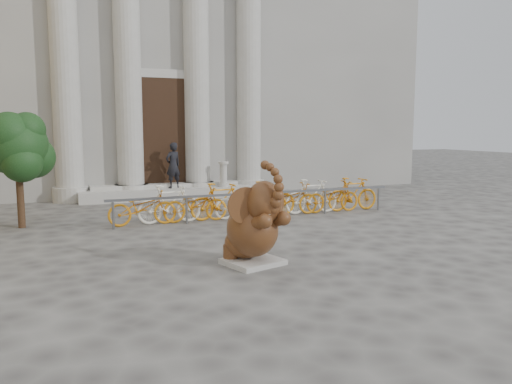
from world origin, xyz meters
name	(u,v)px	position (x,y,z in m)	size (l,w,h in m)	color
ground	(277,266)	(0.00, 0.00, 0.00)	(80.00, 80.00, 0.00)	#474442
classical_building	(139,47)	(0.00, 14.93, 5.98)	(22.00, 10.70, 12.00)	gray
entrance_steps	(168,193)	(0.00, 9.40, 0.18)	(6.00, 1.20, 0.36)	#A8A59E
elephant_statue	(254,227)	(-0.36, 0.22, 0.68)	(1.24, 1.48, 1.88)	#A8A59E
bike_rack	(256,199)	(1.46, 4.70, 0.50)	(8.07, 0.53, 1.00)	slate
tree	(19,148)	(-4.42, 5.47, 1.97)	(1.63, 1.49, 2.83)	#332114
pedestrian	(173,165)	(0.19, 9.35, 1.16)	(0.58, 0.38, 1.60)	black
balustrade_post	(223,175)	(1.95, 9.10, 0.78)	(0.37, 0.37, 0.91)	#A8A59E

